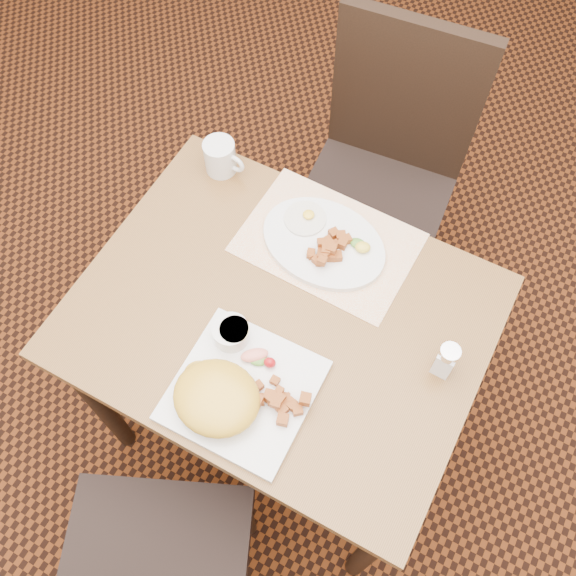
# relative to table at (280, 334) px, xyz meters

# --- Properties ---
(ground) EXTENTS (8.00, 8.00, 0.00)m
(ground) POSITION_rel_table_xyz_m (0.00, 0.00, -0.64)
(ground) COLOR black
(ground) RESTS_ON ground
(table) EXTENTS (0.90, 0.70, 0.75)m
(table) POSITION_rel_table_xyz_m (0.00, 0.00, 0.00)
(table) COLOR brown
(table) RESTS_ON ground
(chair_far) EXTENTS (0.46, 0.47, 0.97)m
(chair_far) POSITION_rel_table_xyz_m (-0.01, 0.66, -0.10)
(chair_far) COLOR black
(chair_far) RESTS_ON ground
(placemat) EXTENTS (0.41, 0.29, 0.00)m
(placemat) POSITION_rel_table_xyz_m (0.01, 0.22, 0.11)
(placemat) COLOR white
(placemat) RESTS_ON table
(plate_square) EXTENTS (0.29, 0.29, 0.02)m
(plate_square) POSITION_rel_table_xyz_m (0.02, -0.19, 0.12)
(plate_square) COLOR silver
(plate_square) RESTS_ON table
(plate_oval) EXTENTS (0.33, 0.26, 0.02)m
(plate_oval) POSITION_rel_table_xyz_m (0.00, 0.21, 0.12)
(plate_oval) COLOR silver
(plate_oval) RESTS_ON placemat
(hollandaise_mound) EXTENTS (0.19, 0.16, 0.07)m
(hollandaise_mound) POSITION_rel_table_xyz_m (-0.01, -0.24, 0.16)
(hollandaise_mound) COLOR gold
(hollandaise_mound) RESTS_ON plate_square
(ramekin) EXTENTS (0.08, 0.08, 0.04)m
(ramekin) POSITION_rel_table_xyz_m (-0.06, -0.10, 0.15)
(ramekin) COLOR silver
(ramekin) RESTS_ON plate_square
(garnish_sq) EXTENTS (0.09, 0.06, 0.03)m
(garnish_sq) POSITION_rel_table_xyz_m (0.02, -0.12, 0.14)
(garnish_sq) COLOR #387223
(garnish_sq) RESTS_ON plate_square
(fried_egg) EXTENTS (0.10, 0.10, 0.02)m
(fried_egg) POSITION_rel_table_xyz_m (-0.06, 0.24, 0.13)
(fried_egg) COLOR white
(fried_egg) RESTS_ON plate_oval
(garnish_ov) EXTENTS (0.06, 0.04, 0.02)m
(garnish_ov) POSITION_rel_table_xyz_m (0.09, 0.23, 0.14)
(garnish_ov) COLOR #387223
(garnish_ov) RESTS_ON plate_oval
(salt_shaker) EXTENTS (0.04, 0.04, 0.10)m
(salt_shaker) POSITION_rel_table_xyz_m (0.36, 0.05, 0.16)
(salt_shaker) COLOR white
(salt_shaker) RESTS_ON table
(coffee_mug) EXTENTS (0.11, 0.08, 0.09)m
(coffee_mug) POSITION_rel_table_xyz_m (-0.32, 0.29, 0.15)
(coffee_mug) COLOR silver
(coffee_mug) RESTS_ON table
(home_fries_sq) EXTENTS (0.13, 0.09, 0.04)m
(home_fries_sq) POSITION_rel_table_xyz_m (0.10, -0.18, 0.14)
(home_fries_sq) COLOR #A8521B
(home_fries_sq) RESTS_ON plate_square
(home_fries_ov) EXTENTS (0.08, 0.11, 0.04)m
(home_fries_ov) POSITION_rel_table_xyz_m (0.03, 0.19, 0.14)
(home_fries_ov) COLOR #A8521B
(home_fries_ov) RESTS_ON plate_oval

